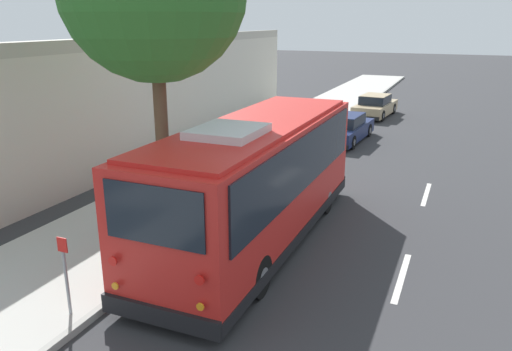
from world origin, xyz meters
TOP-DOWN VIEW (x-y plane):
  - ground_plane at (0.00, 0.00)m, footprint 160.00×160.00m
  - sidewalk_slab at (0.00, 3.50)m, footprint 80.00×3.99m
  - curb_strip at (0.00, 1.43)m, footprint 80.00×0.14m
  - shuttle_bus at (-0.76, -0.05)m, footprint 9.07×2.69m
  - parked_sedan_navy at (11.12, 0.50)m, footprint 4.64×1.96m
  - parked_sedan_tan at (18.06, 0.34)m, footprint 4.48×2.04m
  - sign_post_near at (-5.45, 1.78)m, footprint 0.06×0.22m
  - sign_post_far at (-3.81, 1.78)m, footprint 0.06×0.06m
  - building_backdrop at (6.04, 11.17)m, footprint 24.76×9.00m
  - lane_stripe_mid at (-1.27, -3.76)m, footprint 2.40×0.14m
  - lane_stripe_ahead at (4.73, -3.76)m, footprint 2.40×0.14m

SIDE VIEW (x-z plane):
  - ground_plane at x=0.00m, z-range 0.00..0.00m
  - lane_stripe_mid at x=-1.27m, z-range 0.00..0.01m
  - lane_stripe_ahead at x=4.73m, z-range 0.00..0.01m
  - sidewalk_slab at x=0.00m, z-range 0.00..0.15m
  - curb_strip at x=0.00m, z-range 0.00..0.15m
  - parked_sedan_navy at x=11.12m, z-range -0.05..1.23m
  - parked_sedan_tan at x=18.06m, z-range -0.05..1.23m
  - sign_post_far at x=-3.81m, z-range 0.15..1.39m
  - sign_post_near at x=-5.45m, z-range 0.17..1.74m
  - shuttle_bus at x=-0.76m, z-range 0.10..3.39m
  - building_backdrop at x=6.04m, z-range -0.19..4.68m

